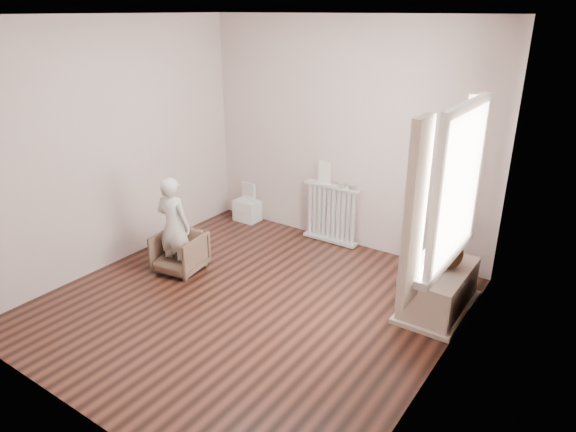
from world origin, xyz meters
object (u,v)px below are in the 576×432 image
Objects in this scene: radiator at (331,212)px; toy_bench at (439,290)px; teddy_bear at (448,243)px; plush_cat at (453,225)px; armchair at (180,252)px; child at (174,226)px; toy_vanity at (247,201)px.

radiator is 1.76m from toy_bench.
plush_cat is (0.13, -0.37, 0.33)m from teddy_bear.
armchair is 0.54× the size of toy_bench.
armchair is at bearing -161.93° from toy_bench.
child is at bearing -99.03° from armchair.
radiator is at bearing 166.57° from teddy_bear.
radiator is 1.76m from teddy_bear.
plush_cat reaches higher than toy_bench.
teddy_bear is at bearing -12.63° from toy_vanity.
toy_bench is 3.02× the size of plush_cat.
radiator is 0.81× the size of toy_bench.
plush_cat is at bearing -31.01° from radiator.
child is 2.72m from toy_bench.
plush_cat reaches higher than radiator.
toy_vanity is 1.56m from armchair.
teddy_bear is at bearing 119.30° from plush_cat.
armchair is at bearing -78.64° from toy_vanity.
armchair is at bearing -158.98° from plush_cat.
plush_cat is at bearing -65.65° from toy_bench.
child reaches higher than teddy_bear.
toy_bench is at bearing 124.38° from plush_cat.
toy_vanity is at bearing 176.71° from teddy_bear.
teddy_bear is 0.51m from plush_cat.
plush_cat is (2.69, 0.57, 0.45)m from child.
radiator is at bearing -129.74° from child.
radiator is at bearing 1.36° from toy_vanity.
child is at bearing -157.96° from plush_cat.
child is 1.17× the size of toy_bench.
armchair is 1.01× the size of teddy_bear.
toy_bench is at bearing -169.95° from child.
child reaches higher than radiator.
plush_cat is (3.00, -1.01, 0.72)m from toy_vanity.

